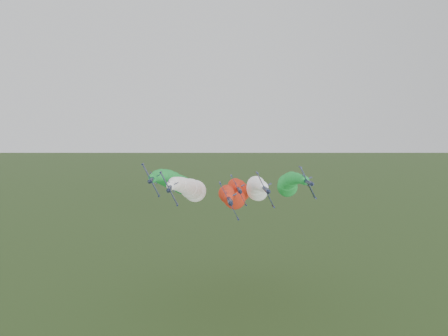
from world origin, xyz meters
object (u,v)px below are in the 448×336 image
Objects in this scene: jet_outer_left at (173,181)px; jet_trail at (238,189)px; jet_inner_right at (257,188)px; jet_lead at (231,196)px; jet_inner_left at (188,188)px; jet_outer_right at (289,183)px.

jet_trail is at bearing 21.85° from jet_outer_left.
jet_inner_right reaches higher than jet_trail.
jet_inner_right is at bearing 32.72° from jet_lead.
jet_lead is 1.00× the size of jet_inner_right.
jet_lead is 21.67m from jet_trail.
jet_inner_left reaches higher than jet_trail.
jet_inner_left is at bearing -172.08° from jet_outer_right.
jet_outer_left is 24.19m from jet_trail.
jet_inner_right is 1.00× the size of jet_outer_left.
jet_inner_left reaches higher than jet_lead.
jet_inner_right is at bearing -14.45° from jet_outer_left.
jet_outer_right is (20.92, 16.29, 1.65)m from jet_lead.
jet_inner_right is 16.61m from jet_trail.
jet_lead is at bearing -147.28° from jet_inner_right.
jet_outer_left is 0.99× the size of jet_trail.
jet_lead is 1.00× the size of jet_outer_right.
jet_outer_right is 17.85m from jet_trail.
jet_outer_left reaches higher than jet_inner_left.
jet_inner_right is 16.37m from jet_outer_right.
jet_outer_right reaches higher than jet_inner_right.
jet_lead is 10.33m from jet_inner_right.
jet_inner_right is at bearing -138.87° from jet_outer_right.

